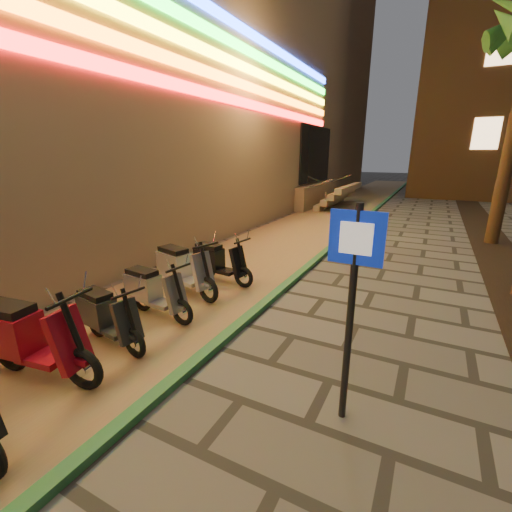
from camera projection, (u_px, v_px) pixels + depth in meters
The scene contains 9 objects.
parking_strip at pixel (293, 235), 12.30m from camera, with size 3.40×60.00×0.01m, color #8C7251.
green_curb at pixel (340, 239), 11.54m from camera, with size 0.18×60.00×0.10m, color #27693A.
mall_building at pixel (39, 50), 15.85m from camera, with size 24.23×44.00×15.00m.
pedestrian_sign at pixel (353, 287), 3.37m from camera, with size 0.52×0.09×2.37m.
scooter_5 at pixel (27, 338), 4.35m from camera, with size 1.81×0.75×1.27m.
scooter_6 at pixel (106, 316), 5.18m from camera, with size 1.47×0.60×1.03m.
scooter_7 at pixel (152, 291), 6.09m from camera, with size 1.53×0.56×1.07m.
scooter_8 at pixel (182, 268), 7.09m from camera, with size 1.72×0.83×1.21m.
scooter_9 at pixel (217, 261), 7.75m from camera, with size 1.56×0.60×1.10m.
Camera 1 is at (1.72, -1.27, 2.79)m, focal length 24.00 mm.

